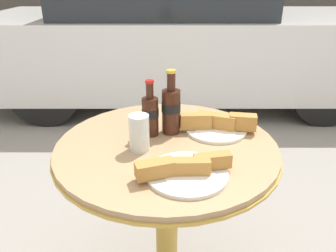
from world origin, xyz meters
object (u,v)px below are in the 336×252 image
(drinking_glass, at_px, (141,134))
(parked_car, at_px, (181,40))
(bistro_table, at_px, (168,178))
(lunch_plate_far, at_px, (219,125))
(cola_bottle_right, at_px, (152,114))
(lunch_plate_near, at_px, (186,170))
(cola_bottle_left, at_px, (173,109))

(drinking_glass, xyz_separation_m, parked_car, (0.22, 2.65, -0.16))
(bistro_table, bearing_deg, lunch_plate_far, 27.14)
(cola_bottle_right, xyz_separation_m, lunch_plate_near, (0.12, -0.28, -0.06))
(bistro_table, distance_m, parked_car, 2.61)
(bistro_table, distance_m, cola_bottle_left, 0.26)
(cola_bottle_right, xyz_separation_m, drinking_glass, (-0.03, -0.12, -0.03))
(drinking_glass, relative_size, parked_car, 0.03)
(lunch_plate_near, distance_m, parked_car, 2.82)
(lunch_plate_near, distance_m, lunch_plate_far, 0.34)
(cola_bottle_left, height_order, lunch_plate_far, cola_bottle_left)
(drinking_glass, relative_size, lunch_plate_far, 0.44)
(cola_bottle_left, relative_size, drinking_glass, 1.91)
(drinking_glass, distance_m, parked_car, 2.67)
(cola_bottle_right, bearing_deg, cola_bottle_left, 15.42)
(cola_bottle_right, bearing_deg, parked_car, 85.72)
(drinking_glass, height_order, parked_car, parked_car)
(cola_bottle_left, bearing_deg, bistro_table, -100.13)
(drinking_glass, xyz_separation_m, lunch_plate_far, (0.29, 0.15, -0.03))
(drinking_glass, relative_size, lunch_plate_near, 0.43)
(cola_bottle_left, bearing_deg, parked_car, 87.43)
(lunch_plate_near, bearing_deg, parked_car, 88.51)
(lunch_plate_near, bearing_deg, cola_bottle_left, 97.44)
(drinking_glass, height_order, lunch_plate_far, drinking_glass)
(parked_car, bearing_deg, cola_bottle_right, -94.28)
(bistro_table, height_order, cola_bottle_right, cola_bottle_right)
(bistro_table, xyz_separation_m, cola_bottle_left, (0.02, 0.09, 0.25))
(lunch_plate_far, bearing_deg, drinking_glass, -153.07)
(cola_bottle_right, distance_m, drinking_glass, 0.13)
(parked_car, bearing_deg, lunch_plate_far, -88.49)
(cola_bottle_left, relative_size, lunch_plate_near, 0.83)
(lunch_plate_far, relative_size, parked_car, 0.07)
(drinking_glass, xyz_separation_m, lunch_plate_near, (0.15, -0.16, -0.04))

